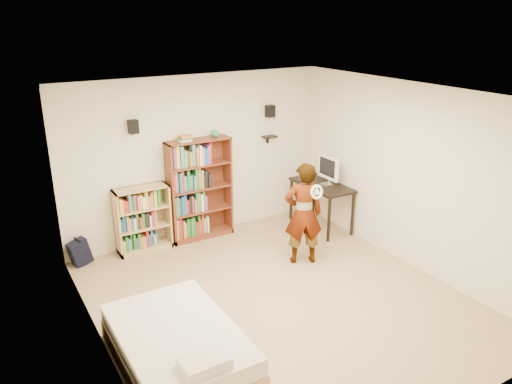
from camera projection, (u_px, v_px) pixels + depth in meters
ground at (279, 300)px, 6.63m from camera, size 4.50×5.00×0.01m
room_shell at (281, 174)px, 6.03m from camera, size 4.52×5.02×2.71m
crown_molding at (283, 98)px, 5.72m from camera, size 4.50×5.00×0.06m
speaker_left at (133, 127)px, 7.38m from camera, size 0.14×0.12×0.20m
speaker_right at (270, 111)px, 8.53m from camera, size 0.14×0.12×0.20m
wall_shelf at (270, 137)px, 8.70m from camera, size 0.25×0.16×0.02m
tall_bookshelf at (200, 189)px, 8.22m from camera, size 1.07×0.31×1.69m
low_bookshelf at (143, 219)px, 7.84m from camera, size 0.85×0.32×1.06m
computer_desk at (321, 206)px, 8.74m from camera, size 0.59×1.18×0.81m
imac at (327, 171)px, 8.49m from camera, size 0.16×0.51×0.50m
daybed at (178, 342)px, 5.34m from camera, size 1.19×1.83×0.54m
person at (303, 214)px, 7.39m from camera, size 0.68×0.57×1.57m
wii_wheel at (317, 192)px, 7.00m from camera, size 0.21×0.08×0.21m
navy_bag at (80, 252)px, 7.48m from camera, size 0.36×0.29×0.42m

